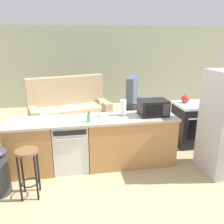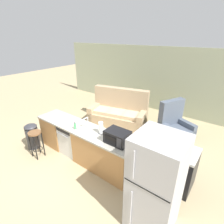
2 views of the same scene
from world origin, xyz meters
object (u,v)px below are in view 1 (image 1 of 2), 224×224
at_px(couch, 69,111).
at_px(paper_towel_roll, 123,108).
at_px(bar_stool, 28,163).
at_px(armchair, 139,107).
at_px(dishwasher, 71,146).
at_px(soap_bottle, 89,117).
at_px(kettle, 185,99).
at_px(stove_range, 193,124).
at_px(microwave, 153,108).

bearing_deg(couch, paper_towel_roll, -65.02).
xyz_separation_m(paper_towel_roll, bar_stool, (-1.55, -0.80, -0.50)).
bearing_deg(armchair, couch, -173.35).
relative_size(dishwasher, couch, 0.39).
xyz_separation_m(dishwasher, couch, (-0.02, 2.16, -0.03)).
relative_size(soap_bottle, armchair, 0.15).
height_order(paper_towel_roll, kettle, paper_towel_roll).
bearing_deg(stove_range, bar_stool, -158.43).
bearing_deg(bar_stool, armchair, 50.76).
height_order(stove_range, armchair, armchair).
height_order(bar_stool, armchair, armchair).
bearing_deg(dishwasher, kettle, 15.58).
xyz_separation_m(dishwasher, armchair, (1.94, 2.39, -0.07)).
xyz_separation_m(microwave, couch, (-1.50, 2.16, -0.65)).
bearing_deg(soap_bottle, couch, 98.36).
bearing_deg(dishwasher, microwave, -0.05).
height_order(microwave, armchair, armchair).
height_order(soap_bottle, armchair, armchair).
relative_size(soap_bottle, kettle, 0.86).
height_order(soap_bottle, couch, couch).
bearing_deg(paper_towel_roll, soap_bottle, -159.85).
relative_size(dishwasher, bar_stool, 1.14).
xyz_separation_m(dishwasher, paper_towel_roll, (0.95, 0.08, 0.62)).
bearing_deg(stove_range, armchair, 109.86).
xyz_separation_m(paper_towel_roll, couch, (-0.97, 2.08, -0.64)).
height_order(dishwasher, microwave, microwave).
bearing_deg(soap_bottle, microwave, 7.20).
bearing_deg(paper_towel_roll, armchair, 66.82).
height_order(stove_range, couch, couch).
xyz_separation_m(stove_range, couch, (-2.62, 1.61, -0.06)).
bearing_deg(bar_stool, kettle, 24.70).
distance_m(couch, armchair, 1.97).
height_order(microwave, bar_stool, microwave).
bearing_deg(armchair, dishwasher, -129.02).
relative_size(paper_towel_roll, soap_bottle, 1.60).
distance_m(microwave, bar_stool, 2.26).
bearing_deg(armchair, microwave, -100.86).
height_order(dishwasher, bar_stool, dishwasher).
distance_m(paper_towel_roll, armchair, 2.60).
distance_m(soap_bottle, bar_stool, 1.17).
bearing_deg(microwave, soap_bottle, -172.80).
xyz_separation_m(stove_range, armchair, (-0.66, 1.84, -0.10)).
bearing_deg(kettle, dishwasher, -164.42).
xyz_separation_m(paper_towel_roll, kettle, (1.49, 0.60, -0.05)).
distance_m(stove_range, couch, 3.08).
xyz_separation_m(kettle, couch, (-2.45, 1.48, -0.59)).
height_order(stove_range, soap_bottle, soap_bottle).
xyz_separation_m(paper_towel_roll, soap_bottle, (-0.63, -0.23, -0.07)).
bearing_deg(armchair, kettle, -73.73).
height_order(stove_range, bar_stool, stove_range).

